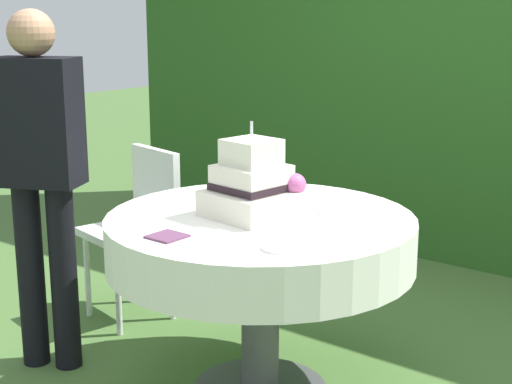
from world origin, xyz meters
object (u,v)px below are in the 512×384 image
Objects in this scene: standing_person at (40,167)px; napkin_stack at (167,236)px; serving_plate_right at (334,211)px; garden_chair at (140,217)px; cake_table at (260,244)px; wedding_cake at (253,186)px; serving_plate_near at (288,196)px; serving_plate_left at (211,194)px; serving_plate_far at (279,248)px.

napkin_stack is at bearing -4.47° from standing_person.
garden_chair is at bearing 177.24° from serving_plate_right.
cake_table is 1.07m from garden_chair.
cake_table is at bearing 22.66° from standing_person.
cake_table is 0.33m from serving_plate_right.
wedding_cake reaches higher than garden_chair.
serving_plate_right is at bearing 29.01° from standing_person.
garden_chair reaches higher than serving_plate_near.
wedding_cake reaches higher than cake_table.
serving_plate_right is at bearing 9.22° from serving_plate_left.
garden_chair is at bearing 98.89° from standing_person.
standing_person is (-0.52, -0.52, 0.14)m from serving_plate_left.
serving_plate_far is 0.14× the size of garden_chair.
serving_plate_left is at bearing -147.64° from serving_plate_near.
wedding_cake reaches higher than serving_plate_right.
wedding_cake is 0.41m from serving_plate_left.
wedding_cake is 3.13× the size of napkin_stack.
standing_person reaches higher than serving_plate_right.
cake_table is at bearing -16.13° from garden_chair.
standing_person is (-1.24, -0.08, 0.14)m from serving_plate_far.
serving_plate_near is 0.09× the size of standing_person.
cake_table is 9.89× the size of serving_plate_far.
garden_chair is (-0.92, -0.03, -0.25)m from serving_plate_near.
wedding_cake reaches higher than serving_plate_far.
cake_table is 0.46m from serving_plate_far.
serving_plate_far is at bearing -77.49° from serving_plate_right.
wedding_cake is 0.36m from serving_plate_right.
garden_chair is 0.79m from standing_person.
wedding_cake is (-0.03, -0.01, 0.24)m from cake_table.
serving_plate_far is at bearing -43.64° from cake_table.
standing_person is at bearing 175.53° from napkin_stack.
serving_plate_far is at bearing 3.55° from standing_person.
cake_table is 0.43m from serving_plate_left.
wedding_cake is at bearing 140.03° from serving_plate_far.
standing_person is at bearing -81.11° from garden_chair.
serving_plate_left is 0.75m from standing_person.
serving_plate_left is at bearing 44.95° from standing_person.
wedding_cake is 0.96m from standing_person.
wedding_cake is 0.45m from napkin_stack.
garden_chair is 0.56× the size of standing_person.
wedding_cake is at bearing -152.14° from cake_table.
serving_plate_far is at bearing 19.15° from napkin_stack.
serving_plate_left is at bearing 157.05° from wedding_cake.
standing_person reaches higher than napkin_stack.
serving_plate_left is 0.14× the size of garden_chair.
cake_table is 10.23× the size of napkin_stack.
serving_plate_right is at bearing 67.21° from napkin_stack.
serving_plate_near is 0.31m from serving_plate_right.
garden_chair is at bearing 162.70° from wedding_cake.
napkin_stack is at bearing -160.85° from serving_plate_far.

